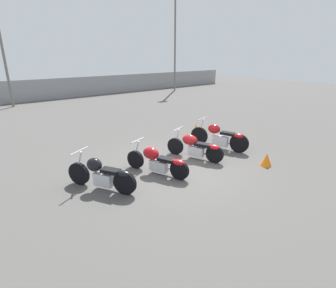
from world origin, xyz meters
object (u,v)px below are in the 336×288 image
at_px(light_pole_left, 175,34).
at_px(motorcycle_slot_1, 157,161).
at_px(motorcycle_slot_3, 219,137).
at_px(motorcycle_slot_0, 102,174).
at_px(motorcycle_slot_2, 195,147).
at_px(light_pole_right, 0,35).
at_px(traffic_cone_far, 196,129).
at_px(traffic_cone_near, 267,160).

relative_size(light_pole_left, motorcycle_slot_1, 4.40).
distance_m(light_pole_left, motorcycle_slot_3, 17.21).
bearing_deg(motorcycle_slot_0, motorcycle_slot_1, -33.71).
relative_size(motorcycle_slot_1, motorcycle_slot_2, 1.02).
bearing_deg(light_pole_right, traffic_cone_far, -67.42).
bearing_deg(motorcycle_slot_1, light_pole_left, 27.67).
distance_m(light_pole_left, traffic_cone_near, 18.94).
xyz_separation_m(light_pole_right, motorcycle_slot_0, (-0.46, -14.26, -4.01)).
xyz_separation_m(light_pole_right, traffic_cone_near, (4.19, -16.10, -4.24)).
height_order(motorcycle_slot_0, motorcycle_slot_3, motorcycle_slot_3).
height_order(light_pole_right, motorcycle_slot_2, light_pole_right).
distance_m(light_pole_right, motorcycle_slot_3, 15.27).
height_order(motorcycle_slot_0, motorcycle_slot_1, motorcycle_slot_0).
bearing_deg(motorcycle_slot_2, light_pole_right, 82.31).
bearing_deg(traffic_cone_far, light_pole_right, 112.58).
height_order(light_pole_left, light_pole_right, light_pole_left).
height_order(motorcycle_slot_2, traffic_cone_far, motorcycle_slot_2).
bearing_deg(light_pole_right, light_pole_left, -2.15).
distance_m(light_pole_left, light_pole_right, 13.81).
distance_m(motorcycle_slot_2, traffic_cone_near, 2.27).
bearing_deg(traffic_cone_near, light_pole_right, 104.58).
height_order(motorcycle_slot_0, motorcycle_slot_2, motorcycle_slot_0).
xyz_separation_m(motorcycle_slot_2, traffic_cone_far, (2.16, 2.11, -0.22)).
bearing_deg(motorcycle_slot_3, traffic_cone_far, 53.08).
bearing_deg(light_pole_left, traffic_cone_near, -121.61).
bearing_deg(traffic_cone_far, motorcycle_slot_0, -158.96).
bearing_deg(light_pole_right, motorcycle_slot_0, -91.84).
xyz_separation_m(motorcycle_slot_1, traffic_cone_far, (3.85, 2.27, -0.21)).
relative_size(light_pole_right, motorcycle_slot_1, 3.78).
distance_m(light_pole_right, motorcycle_slot_0, 14.82).
relative_size(motorcycle_slot_0, motorcycle_slot_1, 0.92).
height_order(motorcycle_slot_2, traffic_cone_near, motorcycle_slot_2).
relative_size(light_pole_left, traffic_cone_near, 21.75).
height_order(motorcycle_slot_1, traffic_cone_far, motorcycle_slot_1).
height_order(motorcycle_slot_3, traffic_cone_far, motorcycle_slot_3).
relative_size(light_pole_right, motorcycle_slot_3, 3.40).
bearing_deg(traffic_cone_far, motorcycle_slot_3, -111.15).
distance_m(light_pole_left, motorcycle_slot_0, 20.33).
bearing_deg(traffic_cone_far, traffic_cone_near, -102.23).
xyz_separation_m(light_pole_left, traffic_cone_near, (-9.59, -15.59, -4.87)).
xyz_separation_m(motorcycle_slot_1, motorcycle_slot_3, (3.09, 0.30, 0.05)).
relative_size(light_pole_right, motorcycle_slot_0, 4.12).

